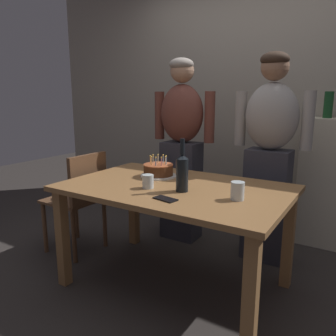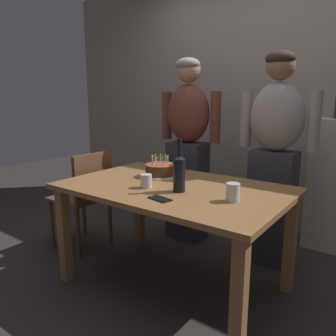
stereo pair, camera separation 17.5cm
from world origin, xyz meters
name	(u,v)px [view 2 (the right image)]	position (x,y,z in m)	size (l,w,h in m)	color
ground_plane	(174,284)	(0.00, 0.00, 0.00)	(10.00, 10.00, 0.00)	#332D2B
back_wall	(263,100)	(0.00, 1.55, 1.30)	(5.20, 0.10, 2.60)	#9E9384
dining_table	(174,200)	(0.00, 0.00, 0.64)	(1.50, 0.96, 0.74)	olive
birthday_cake	(160,170)	(-0.24, 0.16, 0.79)	(0.27, 0.27, 0.16)	white
water_glass_near	(233,192)	(0.47, -0.08, 0.79)	(0.08, 0.08, 0.11)	silver
water_glass_far	(146,181)	(-0.12, -0.15, 0.79)	(0.08, 0.08, 0.09)	silver
wine_bottle	(179,172)	(0.11, -0.09, 0.87)	(0.08, 0.08, 0.34)	black
cell_phone	(160,199)	(0.11, -0.30, 0.74)	(0.14, 0.07, 0.01)	black
person_man_bearded	(188,148)	(-0.38, 0.76, 0.87)	(0.61, 0.27, 1.66)	#33333D
person_woman_cardigan	(274,157)	(0.42, 0.76, 0.87)	(0.61, 0.27, 1.66)	#33333D
dining_chair	(86,193)	(-0.95, 0.03, 0.52)	(0.42, 0.42, 0.87)	brown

